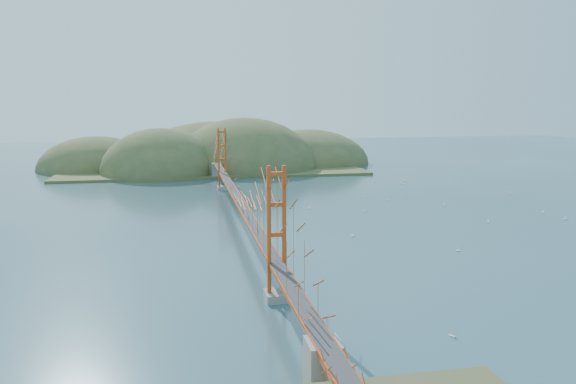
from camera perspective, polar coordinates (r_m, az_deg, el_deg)
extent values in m
plane|color=#294753|center=(78.04, -4.93, -3.27)|extent=(320.00, 320.00, 0.00)
cube|color=gray|center=(49.36, -1.15, -10.49)|extent=(2.00, 2.40, 0.70)
cube|color=gray|center=(107.33, -6.65, 0.42)|extent=(2.00, 2.40, 0.70)
cube|color=#A73A12|center=(77.37, -4.97, -0.89)|extent=(1.40, 92.00, 0.16)
cube|color=#A73A12|center=(77.41, -4.97, -1.03)|extent=(1.33, 92.00, 0.24)
cube|color=#38383A|center=(77.35, -4.97, -0.81)|extent=(1.19, 92.00, 0.03)
cube|color=gray|center=(34.46, 3.62, -17.41)|extent=(2.00, 2.20, 3.30)
cube|color=gray|center=(122.94, -7.23, 2.18)|extent=(2.20, 2.60, 3.30)
cube|color=brown|center=(140.95, -7.72, 2.53)|extent=(70.00, 40.00, 0.60)
ellipsoid|color=brown|center=(132.88, -12.68, 1.85)|extent=(28.00, 28.00, 21.00)
ellipsoid|color=brown|center=(139.68, -4.38, 2.42)|extent=(36.00, 36.00, 25.00)
ellipsoid|color=brown|center=(150.57, 2.09, 2.96)|extent=(32.00, 32.00, 18.00)
ellipsoid|color=brown|center=(146.12, -18.84, 2.25)|extent=(28.00, 28.00, 16.00)
ellipsoid|color=brown|center=(154.97, -7.28, 3.07)|extent=(44.00, 44.00, 22.00)
cube|color=white|center=(67.15, 16.90, -5.72)|extent=(0.56, 0.26, 0.10)
cylinder|color=white|center=(67.07, 16.91, -5.48)|extent=(0.02, 0.02, 0.59)
cube|color=white|center=(84.20, 19.71, -2.81)|extent=(0.30, 0.57, 0.10)
cylinder|color=white|center=(84.14, 19.72, -2.61)|extent=(0.02, 0.02, 0.59)
cube|color=white|center=(110.06, 21.64, -0.12)|extent=(0.53, 0.61, 0.11)
cylinder|color=white|center=(110.01, 21.65, 0.05)|extent=(0.02, 0.02, 0.67)
cube|color=white|center=(120.05, 11.80, 1.11)|extent=(0.60, 0.25, 0.11)
cylinder|color=white|center=(120.01, 11.81, 1.26)|extent=(0.02, 0.02, 0.63)
cube|color=white|center=(44.02, 16.33, -13.87)|extent=(0.40, 0.49, 0.09)
cylinder|color=white|center=(43.92, 16.35, -13.55)|extent=(0.01, 0.01, 0.53)
cube|color=white|center=(88.48, 2.13, -1.67)|extent=(0.57, 0.48, 0.10)
cylinder|color=white|center=(88.42, 2.14, -1.47)|extent=(0.02, 0.02, 0.62)
cube|color=white|center=(96.94, 10.02, -0.82)|extent=(0.54, 0.29, 0.09)
cylinder|color=white|center=(96.89, 10.02, -0.66)|extent=(0.01, 0.01, 0.56)
cube|color=white|center=(89.87, 26.34, -2.49)|extent=(0.60, 0.43, 0.11)
cylinder|color=white|center=(89.81, 26.36, -2.29)|extent=(0.02, 0.02, 0.63)
cube|color=white|center=(94.24, 24.49, -1.84)|extent=(0.33, 0.60, 0.10)
cylinder|color=white|center=(94.18, 24.51, -1.65)|extent=(0.02, 0.02, 0.62)
cube|color=white|center=(94.23, 15.57, -1.32)|extent=(0.55, 0.55, 0.11)
cylinder|color=white|center=(94.17, 15.58, -1.13)|extent=(0.02, 0.02, 0.64)
cube|color=white|center=(87.03, 7.80, -1.94)|extent=(0.53, 0.48, 0.10)
cylinder|color=white|center=(86.97, 7.81, -1.75)|extent=(0.02, 0.02, 0.59)
cube|color=white|center=(116.16, 11.47, 0.84)|extent=(0.66, 0.45, 0.11)
cylinder|color=white|center=(116.11, 11.48, 1.01)|extent=(0.02, 0.02, 0.69)
cube|color=white|center=(71.61, 6.57, -4.42)|extent=(0.19, 0.55, 0.10)
cylinder|color=white|center=(71.54, 6.57, -4.18)|extent=(0.02, 0.02, 0.60)
cube|color=white|center=(120.36, -2.08, 1.33)|extent=(0.62, 0.20, 0.11)
cylinder|color=white|center=(120.31, -2.08, 1.49)|extent=(0.02, 0.02, 0.68)
cube|color=white|center=(99.99, 7.96, -0.45)|extent=(0.32, 0.55, 0.09)
cylinder|color=white|center=(99.94, 7.96, -0.29)|extent=(0.02, 0.02, 0.57)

